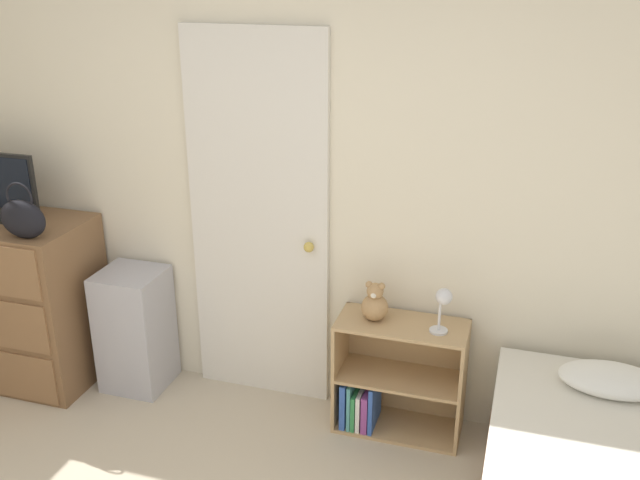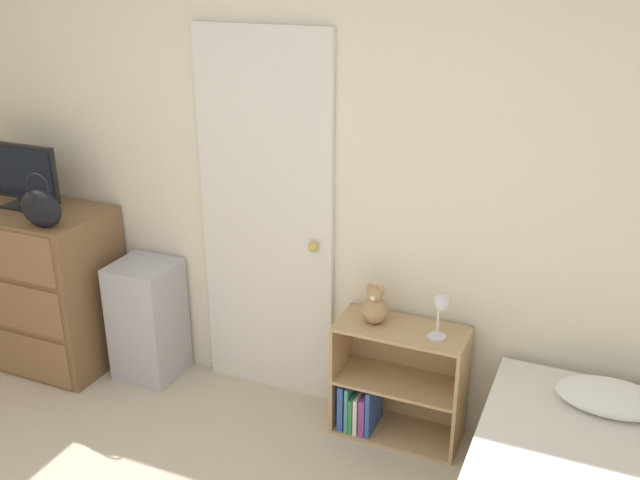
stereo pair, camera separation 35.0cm
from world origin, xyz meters
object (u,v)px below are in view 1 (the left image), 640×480
at_px(teddy_bear, 375,304).
at_px(storage_bin, 135,329).
at_px(handbag, 23,218).
at_px(bookshelf, 390,382).
at_px(dresser, 10,298).
at_px(desk_lamp, 443,302).

bearing_deg(teddy_bear, storage_bin, -179.17).
relative_size(handbag, bookshelf, 0.46).
xyz_separation_m(storage_bin, bookshelf, (1.50, 0.03, -0.09)).
distance_m(dresser, storage_bin, 0.78).
bearing_deg(handbag, bookshelf, 9.42).
xyz_separation_m(bookshelf, desk_lamp, (0.26, -0.05, 0.54)).
bearing_deg(storage_bin, teddy_bear, 0.83).
bearing_deg(desk_lamp, teddy_bear, 173.40).
xyz_separation_m(dresser, desk_lamp, (2.52, 0.08, 0.31)).
relative_size(storage_bin, teddy_bear, 3.40).
xyz_separation_m(handbag, bookshelf, (1.92, 0.32, -0.83)).
distance_m(storage_bin, teddy_bear, 1.46).
relative_size(handbag, desk_lamp, 1.26).
distance_m(bookshelf, desk_lamp, 0.60).
bearing_deg(teddy_bear, bookshelf, 5.72).
distance_m(handbag, storage_bin, 0.90).
distance_m(bookshelf, teddy_bear, 0.47).
relative_size(bookshelf, teddy_bear, 3.16).
xyz_separation_m(dresser, teddy_bear, (2.17, 0.12, 0.23)).
relative_size(bookshelf, desk_lamp, 2.74).
bearing_deg(teddy_bear, handbag, -170.40).
height_order(dresser, desk_lamp, dresser).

